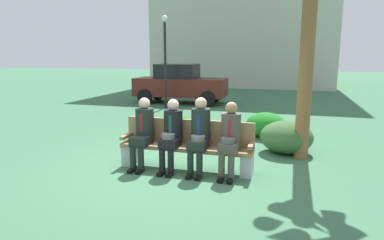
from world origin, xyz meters
TOP-DOWN VIEW (x-y plane):
  - ground_plane at (0.00, 0.00)m, footprint 80.00×80.00m
  - park_bench at (0.28, 0.00)m, footprint 2.44×0.44m
  - seated_man_leftmost at (-0.53, -0.13)m, footprint 0.34×0.72m
  - seated_man_centerleft at (0.03, -0.14)m, footprint 0.34×0.72m
  - seated_man_centerright at (0.55, -0.13)m, footprint 0.34×0.72m
  - seated_man_rightmost at (1.09, -0.14)m, footprint 0.34×0.72m
  - shrub_near_bench at (-0.82, 2.41)m, footprint 0.95×0.87m
  - shrub_mid_lawn at (2.02, 1.57)m, footprint 1.11×1.02m
  - shrub_far_lawn at (1.48, 2.93)m, footprint 1.01×0.92m
  - parked_car_near at (-2.57, 8.19)m, footprint 3.93×1.76m
  - street_lamp at (-2.68, 6.74)m, footprint 0.24×0.24m

SIDE VIEW (x-z plane):
  - ground_plane at x=0.00m, z-range 0.00..0.00m
  - shrub_near_bench at x=-0.82m, z-range 0.00..0.59m
  - shrub_far_lawn at x=1.48m, z-range 0.00..0.63m
  - shrub_mid_lawn at x=2.02m, z-range 0.00..0.69m
  - park_bench at x=0.28m, z-range -0.01..0.89m
  - seated_man_rightmost at x=1.09m, z-range 0.07..1.35m
  - seated_man_centerleft at x=0.03m, z-range 0.07..1.36m
  - seated_man_leftmost at x=-0.53m, z-range 0.08..1.37m
  - seated_man_centerright at x=0.55m, z-range 0.07..1.41m
  - parked_car_near at x=-2.57m, z-range 0.00..1.68m
  - street_lamp at x=-2.68m, z-range 0.40..3.94m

